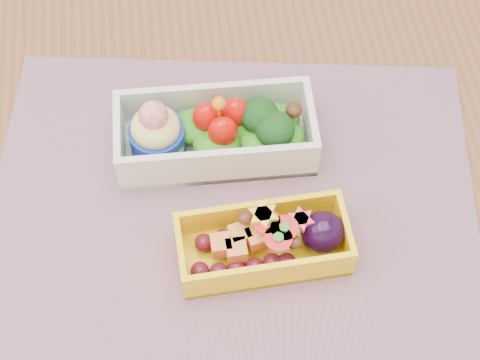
{
  "coord_description": "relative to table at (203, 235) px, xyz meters",
  "views": [
    {
      "loc": [
        -0.01,
        -0.36,
        1.36
      ],
      "look_at": [
        0.04,
        -0.02,
        0.79
      ],
      "focal_mm": 56.1,
      "sensor_mm": 36.0,
      "label": 1
    }
  ],
  "objects": [
    {
      "name": "bento_yellow",
      "position": [
        0.05,
        -0.08,
        0.12
      ],
      "size": [
        0.15,
        0.07,
        0.05
      ],
      "rotation": [
        0.0,
        0.0,
        0.04
      ],
      "color": "yellow",
      "rests_on": "placemat"
    },
    {
      "name": "table",
      "position": [
        0.0,
        0.0,
        0.0
      ],
      "size": [
        1.2,
        0.8,
        0.75
      ],
      "color": "brown",
      "rests_on": "ground"
    },
    {
      "name": "bento_white",
      "position": [
        0.02,
        0.04,
        0.13
      ],
      "size": [
        0.19,
        0.09,
        0.08
      ],
      "rotation": [
        0.0,
        0.0,
        -0.03
      ],
      "color": "silver",
      "rests_on": "placemat"
    },
    {
      "name": "placemat",
      "position": [
        0.03,
        -0.03,
        0.1
      ],
      "size": [
        0.5,
        0.41,
        0.0
      ],
      "primitive_type": "cube",
      "rotation": [
        0.0,
        0.0,
        -0.16
      ],
      "color": "#986970",
      "rests_on": "table"
    }
  ]
}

